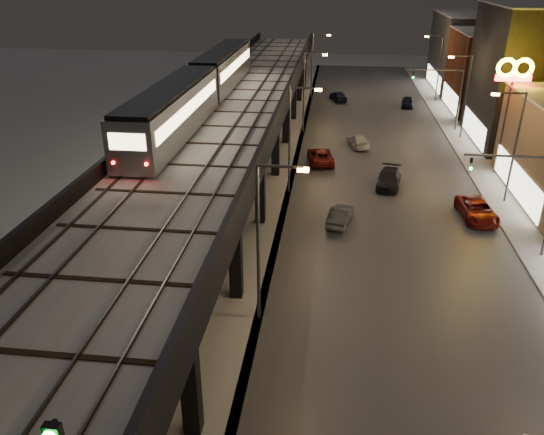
{
  "coord_description": "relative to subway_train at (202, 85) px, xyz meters",
  "views": [
    {
      "loc": [
        2.84,
        -10.65,
        17.54
      ],
      "look_at": [
        -0.28,
        15.47,
        5.0
      ],
      "focal_mm": 35.0,
      "sensor_mm": 36.0,
      "label": 1
    }
  ],
  "objects": [
    {
      "name": "road_surface",
      "position": [
        16.0,
        1.15,
        -8.3
      ],
      "size": [
        17.0,
        120.0,
        0.06
      ],
      "primitive_type": "cube",
      "color": "#46474D",
      "rests_on": "ground"
    },
    {
      "name": "sidewalk_right",
      "position": [
        26.0,
        1.15,
        -8.26
      ],
      "size": [
        4.0,
        120.0,
        0.14
      ],
      "primitive_type": "cube",
      "color": "#9FA1A8",
      "rests_on": "ground"
    },
    {
      "name": "under_viaduct_pavement",
      "position": [
        2.5,
        1.15,
        -8.3
      ],
      "size": [
        11.0,
        120.0,
        0.06
      ],
      "primitive_type": "cube",
      "color": "#9FA1A8",
      "rests_on": "ground"
    },
    {
      "name": "elevated_viaduct",
      "position": [
        2.5,
        -2.0,
        -2.71
      ],
      "size": [
        9.0,
        100.0,
        6.3
      ],
      "color": "black",
      "rests_on": "ground"
    },
    {
      "name": "viaduct_trackbed",
      "position": [
        2.49,
        -1.88,
        -1.94
      ],
      "size": [
        8.4,
        100.0,
        0.32
      ],
      "color": "#B2B7C1",
      "rests_on": "elevated_viaduct"
    },
    {
      "name": "viaduct_parapet_streetside",
      "position": [
        6.85,
        -1.85,
        -1.48
      ],
      "size": [
        0.3,
        100.0,
        1.1
      ],
      "primitive_type": "cube",
      "color": "black",
      "rests_on": "elevated_viaduct"
    },
    {
      "name": "viaduct_parapet_far",
      "position": [
        -1.85,
        -1.85,
        -1.48
      ],
      "size": [
        0.3,
        100.0,
        1.1
      ],
      "primitive_type": "cube",
      "color": "black",
      "rests_on": "elevated_viaduct"
    },
    {
      "name": "building_d",
      "position": [
        32.49,
        14.15,
        -1.25
      ],
      "size": [
        12.2,
        13.2,
        14.16
      ],
      "color": "black",
      "rests_on": "ground"
    },
    {
      "name": "building_e",
      "position": [
        32.49,
        28.15,
        -3.25
      ],
      "size": [
        12.2,
        12.2,
        10.16
      ],
      "color": "#5C2618",
      "rests_on": "ground"
    },
    {
      "name": "building_f",
      "position": [
        32.49,
        42.15,
        -2.75
      ],
      "size": [
        12.2,
        16.2,
        11.16
      ],
      "color": "#303133",
      "rests_on": "ground"
    },
    {
      "name": "streetlight_left_1",
      "position": [
        8.07,
        -20.85,
        -3.09
      ],
      "size": [
        2.57,
        0.28,
        9.0
      ],
      "color": "#38383A",
      "rests_on": "ground"
    },
    {
      "name": "streetlight_left_2",
      "position": [
        8.07,
        -2.85,
        -3.09
      ],
      "size": [
        2.57,
        0.28,
        9.0
      ],
      "color": "#38383A",
      "rests_on": "ground"
    },
    {
      "name": "streetlight_right_2",
      "position": [
        25.23,
        -2.85,
        -3.09
      ],
      "size": [
        2.56,
        0.28,
        9.0
      ],
      "color": "#38383A",
      "rests_on": "ground"
    },
    {
      "name": "streetlight_left_3",
      "position": [
        8.07,
        15.15,
        -3.09
      ],
      "size": [
        2.57,
        0.28,
        9.0
      ],
      "color": "#38383A",
      "rests_on": "ground"
    },
    {
      "name": "streetlight_right_3",
      "position": [
        25.23,
        15.15,
        -3.09
      ],
      "size": [
        2.56,
        0.28,
        9.0
      ],
      "color": "#38383A",
      "rests_on": "ground"
    },
    {
      "name": "streetlight_left_4",
      "position": [
        8.07,
        33.15,
        -3.09
      ],
      "size": [
        2.57,
        0.28,
        9.0
      ],
      "color": "#38383A",
      "rests_on": "ground"
    },
    {
      "name": "streetlight_right_4",
      "position": [
        25.23,
        33.15,
        -3.09
      ],
      "size": [
        2.56,
        0.28,
        9.0
      ],
      "color": "#38383A",
      "rests_on": "ground"
    },
    {
      "name": "traffic_light_rig_a",
      "position": [
        24.34,
        -11.85,
        -3.83
      ],
      "size": [
        6.1,
        0.34,
        7.0
      ],
      "color": "#38383A",
      "rests_on": "ground"
    },
    {
      "name": "traffic_light_rig_b",
      "position": [
        24.34,
        18.15,
        -3.83
      ],
      "size": [
        6.1,
        0.34,
        7.0
      ],
      "color": "#38383A",
      "rests_on": "ground"
    },
    {
      "name": "subway_train",
      "position": [
        0.0,
        0.0,
        0.0
      ],
      "size": [
        2.88,
        34.87,
        3.44
      ],
      "color": "gray",
      "rests_on": "viaduct_trackbed"
    },
    {
      "name": "car_near_white",
      "position": [
        12.15,
        -8.48,
        -7.68
      ],
      "size": [
        2.12,
        4.12,
        1.29
      ],
      "primitive_type": "imported",
      "rotation": [
        0.0,
        0.0,
        2.94
      ],
      "color": "#414244",
      "rests_on": "ground"
    },
    {
      "name": "car_mid_silver",
      "position": [
        10.2,
        4.94,
        -7.64
      ],
      "size": [
        3.04,
        5.24,
        1.37
      ],
      "primitive_type": "imported",
      "rotation": [
        0.0,
        0.0,
        3.3
      ],
      "color": "maroon",
      "rests_on": "ground"
    },
    {
      "name": "car_mid_dark",
      "position": [
        14.0,
        10.5,
        -7.71
      ],
      "size": [
        2.62,
        4.55,
        1.24
      ],
      "primitive_type": "imported",
      "rotation": [
        0.0,
        0.0,
        3.36
      ],
      "color": "silver",
      "rests_on": "ground"
    },
    {
      "name": "car_far_white",
      "position": [
        11.71,
        31.47,
        -7.62
      ],
      "size": [
        2.83,
        4.47,
        1.42
      ],
      "primitive_type": "imported",
      "rotation": [
        0.0,
        0.0,
        3.44
      ],
      "color": "black",
      "rests_on": "ground"
    },
    {
      "name": "car_onc_dark",
      "position": [
        22.49,
        -6.39,
        -7.63
      ],
      "size": [
        2.69,
        5.2,
        1.4
      ],
      "primitive_type": "imported",
      "rotation": [
        0.0,
        0.0,
        0.07
      ],
      "color": "maroon",
      "rests_on": "ground"
    },
    {
      "name": "car_onc_white",
      "position": [
        16.35,
        -0.51,
        -7.65
      ],
      "size": [
        2.63,
        4.89,
        1.35
      ],
      "primitive_type": "imported",
      "rotation": [
        0.0,
        0.0,
        -0.17
      ],
      "color": "black",
      "rests_on": "ground"
    },
    {
      "name": "car_onc_red",
      "position": [
        21.17,
        29.11,
        -7.66
      ],
      "size": [
        2.03,
        4.05,
        1.33
      ],
      "primitive_type": "imported",
      "rotation": [
        0.0,
        0.0,
        -0.12
      ],
      "color": "black",
      "rests_on": "ground"
    },
    {
      "name": "sign_mcdonalds",
      "position": [
        26.5,
        4.02,
        0.25
      ],
      "size": [
        3.09,
        0.36,
        10.47
      ],
      "color": "#38383A",
      "rests_on": "ground"
    }
  ]
}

